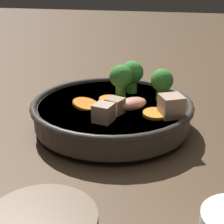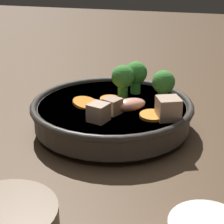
% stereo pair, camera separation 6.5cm
% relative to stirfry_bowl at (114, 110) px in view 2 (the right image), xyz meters
% --- Properties ---
extents(ground_plane, '(3.00, 3.00, 0.00)m').
position_rel_stirfry_bowl_xyz_m(ground_plane, '(0.00, 0.00, -0.04)').
color(ground_plane, '#4C3826').
extents(stirfry_bowl, '(0.28, 0.28, 0.11)m').
position_rel_stirfry_bowl_xyz_m(stirfry_bowl, '(0.00, 0.00, 0.00)').
color(stirfry_bowl, '#38332D').
rests_on(stirfry_bowl, ground_plane).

